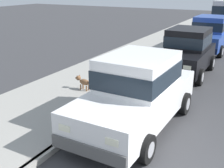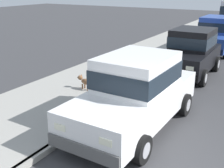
# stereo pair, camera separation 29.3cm
# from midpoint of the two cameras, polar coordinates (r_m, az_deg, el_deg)

# --- Properties ---
(curb) EXTENTS (0.16, 64.00, 0.14)m
(curb) POSITION_cam_midpoint_polar(r_m,az_deg,el_deg) (6.54, -15.51, -14.19)
(curb) COLOR gray
(curb) RESTS_ON ground
(car_white_sedan) EXTENTS (2.10, 4.63, 1.92)m
(car_white_sedan) POSITION_cam_midpoint_polar(r_m,az_deg,el_deg) (7.44, 3.85, -1.38)
(car_white_sedan) COLOR white
(car_white_sedan) RESTS_ON ground
(car_black_hatchback) EXTENTS (1.97, 3.81, 1.88)m
(car_black_hatchback) POSITION_cam_midpoint_polar(r_m,az_deg,el_deg) (12.36, 13.96, 6.41)
(car_black_hatchback) COLOR black
(car_black_hatchback) RESTS_ON ground
(car_blue_sedan) EXTENTS (2.11, 4.64, 1.92)m
(car_blue_sedan) POSITION_cam_midpoint_polar(r_m,az_deg,el_deg) (17.25, 18.40, 9.54)
(car_blue_sedan) COLOR #28479E
(car_blue_sedan) RESTS_ON ground
(dog_brown) EXTENTS (0.75, 0.27, 0.49)m
(dog_brown) POSITION_cam_midpoint_polar(r_m,az_deg,el_deg) (9.94, -6.58, 0.50)
(dog_brown) COLOR brown
(dog_brown) RESTS_ON sidewalk
(fire_hydrant) EXTENTS (0.34, 0.24, 0.72)m
(fire_hydrant) POSITION_cam_midpoint_polar(r_m,az_deg,el_deg) (12.23, 6.27, 4.33)
(fire_hydrant) COLOR red
(fire_hydrant) RESTS_ON sidewalk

